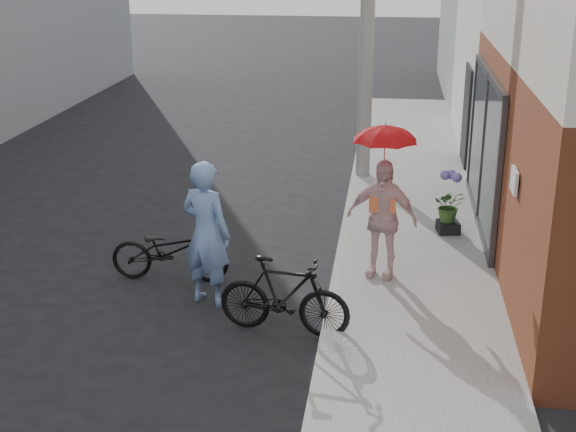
% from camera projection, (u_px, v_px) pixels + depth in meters
% --- Properties ---
extents(ground, '(80.00, 80.00, 0.00)m').
position_uv_depth(ground, '(261.00, 307.00, 10.68)').
color(ground, black).
rests_on(ground, ground).
extents(sidewalk, '(2.20, 24.00, 0.12)m').
position_uv_depth(sidewalk, '(417.00, 254.00, 12.27)').
color(sidewalk, gray).
rests_on(sidewalk, ground).
extents(curb, '(0.12, 24.00, 0.12)m').
position_uv_depth(curb, '(341.00, 250.00, 12.41)').
color(curb, '#9E9E99').
rests_on(curb, ground).
extents(utility_pole, '(0.28, 0.28, 7.00)m').
position_uv_depth(utility_pole, '(368.00, 1.00, 14.99)').
color(utility_pole, '#9E9E99').
rests_on(utility_pole, ground).
extents(officer, '(0.85, 0.71, 1.97)m').
position_uv_depth(officer, '(206.00, 233.00, 10.50)').
color(officer, '#7192C9').
rests_on(officer, ground).
extents(bike_left, '(1.71, 0.64, 0.89)m').
position_uv_depth(bike_left, '(170.00, 251.00, 11.38)').
color(bike_left, black).
rests_on(bike_left, ground).
extents(bike_right, '(1.71, 0.70, 1.00)m').
position_uv_depth(bike_right, '(284.00, 296.00, 9.82)').
color(bike_right, black).
rests_on(bike_right, ground).
extents(kimono_woman, '(1.07, 0.65, 1.70)m').
position_uv_depth(kimono_woman, '(382.00, 218.00, 11.10)').
color(kimono_woman, beige).
rests_on(kimono_woman, sidewalk).
extents(parasol, '(0.85, 0.85, 0.75)m').
position_uv_depth(parasol, '(385.00, 132.00, 10.69)').
color(parasol, red).
rests_on(parasol, kimono_woman).
extents(planter, '(0.40, 0.40, 0.18)m').
position_uv_depth(planter, '(448.00, 227.00, 12.98)').
color(planter, black).
rests_on(planter, sidewalk).
extents(potted_plant, '(0.49, 0.43, 0.55)m').
position_uv_depth(potted_plant, '(449.00, 206.00, 12.85)').
color(potted_plant, '#385F26').
rests_on(potted_plant, planter).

